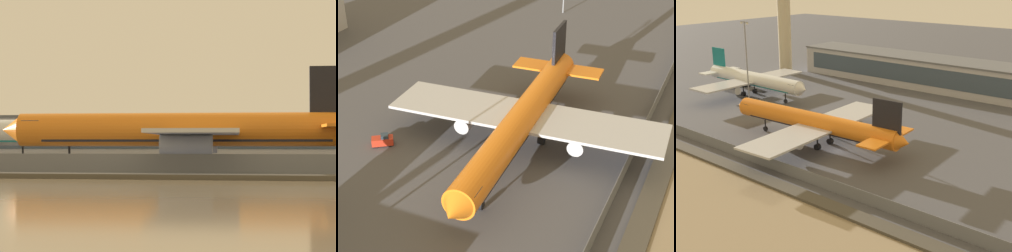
% 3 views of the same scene
% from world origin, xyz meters
% --- Properties ---
extents(ground_plane, '(500.00, 500.00, 0.00)m').
position_xyz_m(ground_plane, '(0.00, 0.00, 0.00)').
color(ground_plane, '#4C4C51').
extents(shoreline_seawall, '(320.00, 3.00, 0.50)m').
position_xyz_m(shoreline_seawall, '(0.00, -20.50, 0.25)').
color(shoreline_seawall, '#474238').
rests_on(shoreline_seawall, ground).
extents(perimeter_fence, '(280.00, 0.10, 2.37)m').
position_xyz_m(perimeter_fence, '(0.00, -16.00, 1.18)').
color(perimeter_fence, slate).
rests_on(perimeter_fence, ground).
extents(cargo_jet_orange, '(48.35, 41.82, 13.26)m').
position_xyz_m(cargo_jet_orange, '(-6.46, -0.20, 5.06)').
color(cargo_jet_orange, orange).
rests_on(cargo_jet_orange, ground).
extents(passenger_jet_white_teal, '(44.58, 37.85, 13.36)m').
position_xyz_m(passenger_jet_white_teal, '(-51.43, 19.86, 5.10)').
color(passenger_jet_white_teal, white).
rests_on(passenger_jet_white_teal, ground).
extents(baggage_tug, '(3.14, 3.54, 1.80)m').
position_xyz_m(baggage_tug, '(-14.38, 19.43, 0.81)').
color(baggage_tug, red).
rests_on(baggage_tug, ground).
extents(ops_van, '(5.48, 2.93, 2.48)m').
position_xyz_m(ops_van, '(-63.91, 25.98, 1.28)').
color(ops_van, '#1E2328').
rests_on(ops_van, ground).
extents(control_tower, '(9.69, 9.69, 39.47)m').
position_xyz_m(control_tower, '(-69.66, 51.45, 22.30)').
color(control_tower, '#C6B793').
rests_on(control_tower, ground).
extents(terminal_building, '(90.03, 15.68, 9.97)m').
position_xyz_m(terminal_building, '(-19.09, 64.79, 5.00)').
color(terminal_building, '#B2B2B7').
rests_on(terminal_building, ground).
extents(apron_light_mast_apron_east, '(3.20, 0.40, 23.78)m').
position_xyz_m(apron_light_mast_apron_east, '(-45.22, 12.99, 13.20)').
color(apron_light_mast_apron_east, gray).
rests_on(apron_light_mast_apron_east, ground).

